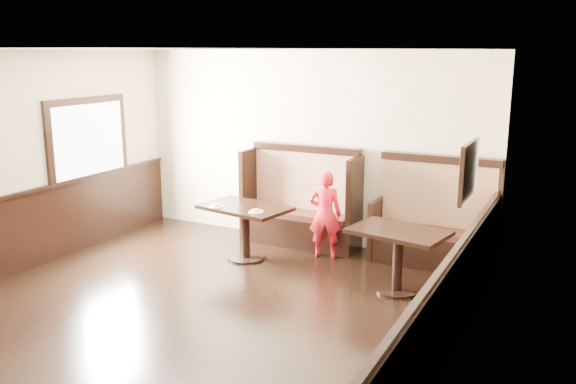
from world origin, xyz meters
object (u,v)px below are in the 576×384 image
Objects in this scene: booth_main at (302,209)px; table_main at (245,218)px; child at (325,214)px; table_neighbor at (398,246)px; booth_neighbor at (434,229)px.

table_main is (-0.38, -0.98, 0.05)m from booth_main.
booth_main is 1.05m from table_main.
booth_main is 1.37× the size of table_main.
child is (0.55, -0.42, 0.09)m from booth_main.
child reaches higher than table_neighbor.
child is at bearing -163.31° from booth_neighbor.
booth_main is 1.06× the size of booth_neighbor.
child is at bearing 159.48° from table_neighbor.
booth_neighbor is at bearing 92.88° from table_neighbor.
child is (-1.25, 0.74, 0.05)m from table_neighbor.
child is at bearing 40.67° from table_main.
child is at bearing -37.47° from booth_main.
booth_main reaches higher than table_neighbor.
child reaches higher than table_main.
booth_main is at bearing 78.48° from table_main.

